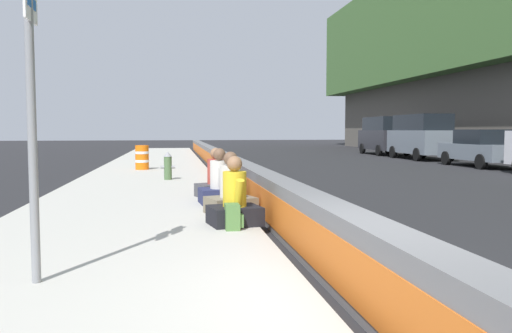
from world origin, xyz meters
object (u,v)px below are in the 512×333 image
seated_person_foreground (235,203)px  parked_car_far (384,135)px  fire_hydrant (168,165)px  parked_car_midline (421,136)px  backpack (233,217)px  route_sign_post (31,78)px  seated_person_rear (220,186)px  parked_car_fourth (481,148)px  seated_person_middle (231,194)px  construction_barrel (142,157)px  seated_person_far (216,182)px

seated_person_foreground → parked_car_far: (24.79, -13.16, 0.86)m
fire_hydrant → parked_car_midline: parked_car_midline is taller
fire_hydrant → backpack: (-8.30, -1.08, -0.25)m
route_sign_post → fire_hydrant: (10.77, -1.21, -1.62)m
seated_person_rear → parked_car_midline: parked_car_midline is taller
backpack → parked_car_far: size_ratio=0.08×
parked_car_fourth → backpack: bearing=136.4°
parked_car_fourth → parked_car_far: bearing=-1.3°
seated_person_middle → parked_car_far: 27.08m
route_sign_post → seated_person_middle: size_ratio=3.12×
parked_car_fourth → parked_car_midline: parked_car_midline is taller
route_sign_post → parked_car_midline: route_sign_post is taller
parked_car_fourth → construction_barrel: bearing=93.8°
fire_hydrant → construction_barrel: 4.44m
seated_person_foreground → parked_car_fourth: size_ratio=0.25×
fire_hydrant → seated_person_foreground: size_ratio=0.78×
construction_barrel → route_sign_post: bearing=179.3°
backpack → parked_car_far: parked_car_far is taller
seated_person_foreground → parked_car_midline: parked_car_midline is taller
seated_person_rear → seated_person_far: 1.04m
route_sign_post → seated_person_foreground: bearing=-39.6°
route_sign_post → backpack: (2.46, -2.30, -1.88)m
construction_barrel → parked_car_far: 19.86m
parked_car_fourth → parked_car_far: 11.59m
seated_person_foreground → seated_person_rear: 2.52m
route_sign_post → parked_car_fourth: route_sign_post is taller
route_sign_post → seated_person_rear: size_ratio=3.08×
backpack → parked_car_midline: (19.61, -13.07, 1.02)m
seated_person_far → parked_car_midline: (15.65, -13.01, 0.86)m
route_sign_post → seated_person_middle: 4.96m
route_sign_post → backpack: 3.85m
route_sign_post → backpack: bearing=-43.0°
seated_person_foreground → parked_car_midline: size_ratio=0.22×
parked_car_fourth → parked_car_far: parked_car_far is taller
parked_car_midline → parked_car_far: (5.58, -0.17, 0.00)m
construction_barrel → backpack: bearing=-170.4°
construction_barrel → seated_person_foreground: bearing=-169.8°
fire_hydrant → parked_car_fourth: (5.31, -14.05, 0.27)m
fire_hydrant → parked_car_midline: bearing=-51.4°
parked_car_midline → parked_car_far: 5.59m
seated_person_rear → parked_car_midline: (16.69, -13.02, 0.85)m
parked_car_far → seated_person_middle: bearing=151.0°
seated_person_foreground → backpack: size_ratio=2.82×
fire_hydrant → parked_car_far: size_ratio=0.17×
seated_person_far → construction_barrel: (8.67, 2.18, 0.12)m
fire_hydrant → parked_car_far: parked_car_far is taller
seated_person_rear → fire_hydrant: bearing=11.9°
route_sign_post → backpack: size_ratio=9.00×
fire_hydrant → parked_car_fourth: size_ratio=0.19×
seated_person_far → construction_barrel: size_ratio=1.20×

